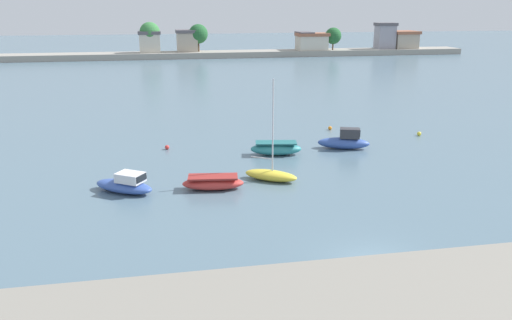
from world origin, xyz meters
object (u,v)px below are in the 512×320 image
moored_boat_1 (213,183)px  mooring_buoy_0 (419,134)px  moored_boat_0 (125,185)px  mooring_buoy_2 (330,128)px  moored_boat_3 (276,149)px  moored_boat_2 (271,175)px  mooring_buoy_1 (167,147)px  moored_boat_4 (345,141)px

moored_boat_1 → mooring_buoy_0: (20.66, 10.95, -0.25)m
moored_boat_0 → mooring_buoy_0: bearing=54.8°
mooring_buoy_2 → mooring_buoy_0: bearing=-26.8°
moored_boat_3 → mooring_buoy_0: moored_boat_3 is taller
moored_boat_2 → mooring_buoy_0: moored_boat_2 is taller
moored_boat_2 → mooring_buoy_1: (-7.05, 9.48, -0.24)m
moored_boat_4 → mooring_buoy_0: (8.49, 2.98, -0.46)m
moored_boat_1 → moored_boat_2: moored_boat_2 is taller
moored_boat_1 → moored_boat_3: moored_boat_3 is taller
moored_boat_0 → moored_boat_2: 9.97m
mooring_buoy_0 → mooring_buoy_1: 23.53m
mooring_buoy_2 → moored_boat_3: bearing=-133.7°
moored_boat_3 → moored_boat_0: bearing=-140.4°
moored_boat_2 → mooring_buoy_2: size_ratio=19.06×
moored_boat_0 → moored_boat_2: moored_boat_2 is taller
moored_boat_3 → mooring_buoy_2: size_ratio=11.69×
moored_boat_4 → moored_boat_3: bearing=-155.1°
moored_boat_3 → moored_boat_4: (6.22, 0.74, 0.13)m
moored_boat_3 → mooring_buoy_2: 10.40m
moored_boat_1 → moored_boat_4: bearing=40.2°
mooring_buoy_0 → mooring_buoy_1: bearing=-178.9°
moored_boat_2 → mooring_buoy_2: (8.94, 13.72, -0.24)m
moored_boat_0 → moored_boat_1: bearing=28.6°
moored_boat_1 → moored_boat_3: size_ratio=0.97×
moored_boat_0 → moored_boat_3: bearing=63.2°
moored_boat_1 → mooring_buoy_2: bearing=55.3°
moored_boat_4 → mooring_buoy_1: moored_boat_4 is taller
moored_boat_4 → mooring_buoy_2: bearing=100.0°
moored_boat_1 → mooring_buoy_2: 19.75m
moored_boat_1 → moored_boat_2: size_ratio=0.60×
mooring_buoy_0 → mooring_buoy_2: 8.43m
moored_boat_0 → mooring_buoy_1: (2.91, 10.04, -0.34)m
moored_boat_3 → moored_boat_1: bearing=-119.9°
moored_boat_2 → moored_boat_4: (7.99, 6.95, 0.23)m
moored_boat_1 → mooring_buoy_1: bearing=112.3°
moored_boat_4 → mooring_buoy_0: 9.00m
moored_boat_0 → moored_boat_2: (9.96, 0.56, -0.10)m
moored_boat_1 → mooring_buoy_0: size_ratio=10.76×
moored_boat_2 → mooring_buoy_2: moored_boat_2 is taller
mooring_buoy_0 → mooring_buoy_2: mooring_buoy_0 is taller
moored_boat_1 → moored_boat_3: bearing=57.5°
moored_boat_0 → moored_boat_4: 19.45m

